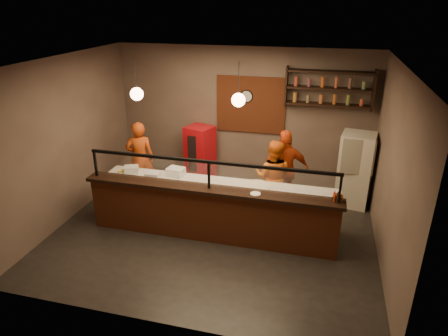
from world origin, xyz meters
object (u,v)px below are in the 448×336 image
(cook_mid, at_px, (273,177))
(fridge, at_px, (355,170))
(cook_left, at_px, (140,158))
(pepper_mill, at_px, (338,198))
(pizza_dough, at_px, (257,186))
(cook_right, at_px, (285,171))
(red_cooler, at_px, (200,154))
(condiment_caddy, at_px, (338,199))
(wall_clock, at_px, (247,96))

(cook_mid, xyz_separation_m, fridge, (1.63, 0.79, 0.01))
(cook_left, height_order, pepper_mill, cook_left)
(pizza_dough, bearing_deg, pepper_mill, -23.45)
(fridge, bearing_deg, cook_left, -163.40)
(cook_right, bearing_deg, cook_left, -18.67)
(red_cooler, bearing_deg, condiment_caddy, -18.11)
(wall_clock, xyz_separation_m, red_cooler, (-1.05, -0.31, -1.41))
(cook_right, height_order, condiment_caddy, cook_right)
(wall_clock, xyz_separation_m, cook_mid, (0.87, -1.42, -1.31))
(cook_mid, bearing_deg, wall_clock, -53.27)
(cook_left, distance_m, red_cooler, 1.47)
(wall_clock, height_order, cook_mid, wall_clock)
(cook_right, distance_m, pizza_dough, 1.03)
(wall_clock, xyz_separation_m, cook_right, (1.08, -1.20, -1.23))
(wall_clock, bearing_deg, cook_mid, -58.60)
(cook_left, distance_m, cook_right, 3.23)
(red_cooler, xyz_separation_m, condiment_caddy, (3.15, -2.40, 0.41))
(cook_left, xyz_separation_m, red_cooler, (1.10, 0.96, -0.15))
(condiment_caddy, relative_size, pepper_mill, 0.87)
(fridge, bearing_deg, condiment_caddy, -92.04)
(cook_left, xyz_separation_m, cook_mid, (3.02, -0.16, -0.06))
(wall_clock, bearing_deg, cook_right, -48.16)
(pizza_dough, bearing_deg, fridge, 39.04)
(cook_right, xyz_separation_m, pizza_dough, (-0.43, -0.93, 0.04))
(condiment_caddy, xyz_separation_m, pepper_mill, (0.00, -0.06, 0.05))
(condiment_caddy, bearing_deg, pizza_dough, 158.45)
(cook_left, xyz_separation_m, pepper_mill, (4.25, -1.50, 0.30))
(cook_mid, relative_size, pizza_dough, 2.98)
(red_cooler, xyz_separation_m, pepper_mill, (3.15, -2.45, 0.46))
(condiment_caddy, bearing_deg, cook_left, 161.26)
(cook_right, distance_m, fridge, 1.53)
(red_cooler, distance_m, pepper_mill, 4.02)
(cook_left, xyz_separation_m, cook_right, (3.23, 0.06, 0.02))
(cook_mid, xyz_separation_m, red_cooler, (-1.92, 1.11, -0.10))
(cook_right, bearing_deg, wall_clock, -67.92)
(fridge, bearing_deg, wall_clock, 174.62)
(wall_clock, xyz_separation_m, pepper_mill, (2.10, -2.76, -0.95))
(pizza_dough, height_order, pepper_mill, pepper_mill)
(cook_mid, relative_size, pepper_mill, 8.53)
(cook_right, xyz_separation_m, fridge, (1.42, 0.57, -0.07))
(fridge, xyz_separation_m, pepper_mill, (-0.40, -2.13, 0.35))
(pepper_mill, bearing_deg, pizza_dough, 156.55)
(cook_mid, bearing_deg, cook_right, -128.51)
(wall_clock, height_order, cook_left, wall_clock)
(wall_clock, height_order, pepper_mill, wall_clock)
(cook_left, height_order, cook_mid, cook_left)
(cook_mid, bearing_deg, pizza_dough, 78.32)
(wall_clock, bearing_deg, cook_left, -149.50)
(wall_clock, relative_size, cook_right, 0.17)
(cook_mid, height_order, pizza_dough, cook_mid)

